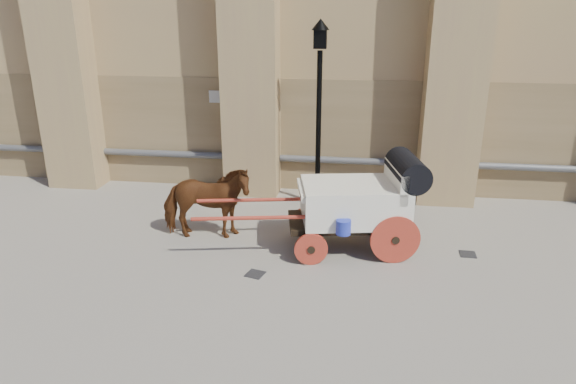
# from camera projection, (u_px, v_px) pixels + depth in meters

# --- Properties ---
(ground) EXTENTS (90.00, 90.00, 0.00)m
(ground) POSITION_uv_depth(u_px,v_px,m) (266.00, 253.00, 10.47)
(ground) COLOR gray
(ground) RESTS_ON ground
(horse) EXTENTS (2.03, 1.12, 1.63)m
(horse) POSITION_uv_depth(u_px,v_px,m) (206.00, 203.00, 10.88)
(horse) COLOR brown
(horse) RESTS_ON ground
(carriage) EXTENTS (4.70, 2.04, 1.99)m
(carriage) POSITION_uv_depth(u_px,v_px,m) (362.00, 200.00, 10.31)
(carriage) COLOR black
(carriage) RESTS_ON ground
(street_lamp) EXTENTS (0.42, 0.42, 4.49)m
(street_lamp) POSITION_uv_depth(u_px,v_px,m) (319.00, 110.00, 12.34)
(street_lamp) COLOR black
(street_lamp) RESTS_ON ground
(drain_grate_near) EXTENTS (0.40, 0.40, 0.01)m
(drain_grate_near) POSITION_uv_depth(u_px,v_px,m) (255.00, 274.00, 9.61)
(drain_grate_near) COLOR black
(drain_grate_near) RESTS_ON ground
(drain_grate_far) EXTENTS (0.33, 0.33, 0.01)m
(drain_grate_far) POSITION_uv_depth(u_px,v_px,m) (468.00, 254.00, 10.39)
(drain_grate_far) COLOR black
(drain_grate_far) RESTS_ON ground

